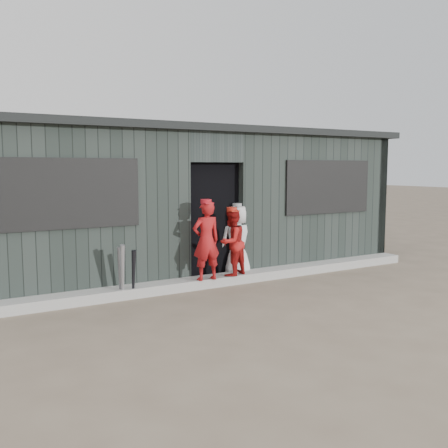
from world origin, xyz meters
TOP-DOWN VIEW (x-y plane):
  - ground at (0.00, 0.00)m, footprint 80.00×80.00m
  - curb at (0.00, 1.82)m, footprint 8.00×0.36m
  - bat_left at (-1.78, 1.63)m, footprint 0.13×0.26m
  - bat_mid at (-1.79, 1.73)m, footprint 0.12×0.18m
  - bat_right at (-1.61, 1.66)m, footprint 0.10×0.21m
  - player_red_left at (-0.41, 1.66)m, footprint 0.47×0.32m
  - player_red_right at (0.11, 1.74)m, footprint 0.65×0.59m
  - player_grey_back at (0.44, 2.10)m, footprint 0.68×0.50m
  - dugout at (-0.00, 3.50)m, footprint 8.30×3.30m

SIDE VIEW (x-z plane):
  - ground at x=0.00m, z-range 0.00..0.00m
  - curb at x=0.00m, z-range 0.00..0.15m
  - bat_right at x=-1.61m, z-range 0.00..0.74m
  - bat_mid at x=-1.79m, z-range 0.00..0.79m
  - bat_left at x=-1.78m, z-range 0.00..0.84m
  - player_grey_back at x=0.44m, z-range 0.00..1.28m
  - player_red_right at x=0.11m, z-range 0.15..1.25m
  - player_red_left at x=-0.41m, z-range 0.15..1.40m
  - dugout at x=0.00m, z-range -0.02..2.60m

